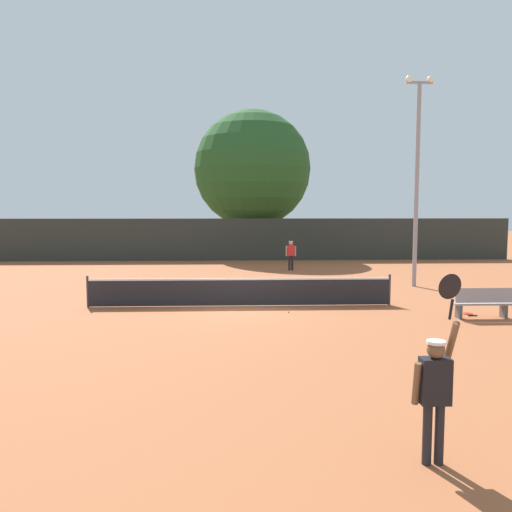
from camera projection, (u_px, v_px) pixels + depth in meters
The scene contains 11 objects.
ground_plane at pixel (240, 306), 17.52m from camera, with size 120.00×120.00×0.00m, color #9E5633.
tennis_net at pixel (240, 291), 17.48m from camera, with size 10.43×0.08×1.07m.
perimeter_fence at pixel (238, 239), 33.26m from camera, with size 35.96×0.12×2.74m, color #2D332D.
player_serving at pixel (435, 383), 6.55m from camera, with size 0.68×0.39×2.48m.
player_receiving at pixel (291, 253), 27.80m from camera, with size 0.57×0.24×1.60m.
tennis_ball at pixel (289, 312), 16.38m from camera, with size 0.07×0.07×0.07m, color #CCE033.
spare_racket at pixel (468, 314), 16.14m from camera, with size 0.28×0.52×0.04m.
courtside_bench at pixel (482, 303), 15.48m from camera, with size 1.80×0.44×0.95m.
light_pole at pixel (417, 169), 21.62m from camera, with size 1.18×0.28×8.87m.
large_tree at pixel (252, 169), 36.00m from camera, with size 8.21×8.21×10.27m.
parked_car_near at pixel (357, 241), 41.03m from camera, with size 2.49×4.43×1.69m.
Camera 1 is at (-0.18, -17.30, 3.29)m, focal length 35.82 mm.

